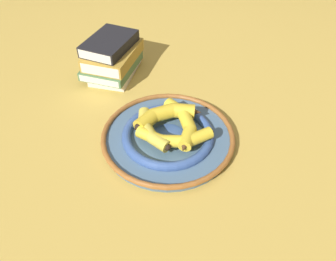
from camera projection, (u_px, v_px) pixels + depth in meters
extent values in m
plane|color=gold|center=(181.00, 148.00, 0.84)|extent=(2.80, 2.80, 0.00)
cylinder|color=slate|center=(168.00, 138.00, 0.85)|extent=(0.33, 0.33, 0.02)
torus|color=#385699|center=(168.00, 135.00, 0.85)|extent=(0.24, 0.24, 0.02)
cylinder|color=#385699|center=(168.00, 136.00, 0.85)|extent=(0.09, 0.09, 0.00)
torus|color=#995B28|center=(168.00, 135.00, 0.85)|extent=(0.35, 0.35, 0.01)
cylinder|color=yellow|center=(187.00, 138.00, 0.80)|extent=(0.06, 0.07, 0.03)
cylinder|color=yellow|center=(187.00, 122.00, 0.84)|extent=(0.04, 0.07, 0.03)
cylinder|color=yellow|center=(176.00, 109.00, 0.88)|extent=(0.05, 0.07, 0.03)
sphere|color=yellow|center=(190.00, 130.00, 0.82)|extent=(0.03, 0.03, 0.03)
sphere|color=yellow|center=(184.00, 114.00, 0.86)|extent=(0.03, 0.03, 0.03)
cone|color=#472D19|center=(184.00, 147.00, 0.77)|extent=(0.04, 0.04, 0.03)
sphere|color=black|center=(168.00, 103.00, 0.89)|extent=(0.02, 0.02, 0.02)
cylinder|color=gold|center=(184.00, 111.00, 0.87)|extent=(0.07, 0.06, 0.04)
cylinder|color=gold|center=(163.00, 113.00, 0.86)|extent=(0.06, 0.04, 0.04)
cylinder|color=gold|center=(146.00, 121.00, 0.84)|extent=(0.07, 0.06, 0.04)
sphere|color=gold|center=(173.00, 110.00, 0.87)|extent=(0.04, 0.04, 0.04)
sphere|color=gold|center=(153.00, 116.00, 0.85)|extent=(0.04, 0.04, 0.04)
cone|color=#472D19|center=(195.00, 112.00, 0.86)|extent=(0.04, 0.04, 0.03)
sphere|color=black|center=(139.00, 127.00, 0.82)|extent=(0.02, 0.02, 0.02)
cylinder|color=gold|center=(144.00, 118.00, 0.85)|extent=(0.05, 0.06, 0.03)
cylinder|color=gold|center=(148.00, 131.00, 0.82)|extent=(0.03, 0.05, 0.03)
cylinder|color=gold|center=(159.00, 142.00, 0.79)|extent=(0.05, 0.06, 0.03)
sphere|color=gold|center=(144.00, 125.00, 0.83)|extent=(0.03, 0.03, 0.03)
sphere|color=gold|center=(152.00, 137.00, 0.80)|extent=(0.03, 0.03, 0.03)
cone|color=#472D19|center=(145.00, 112.00, 0.87)|extent=(0.03, 0.03, 0.02)
sphere|color=black|center=(167.00, 147.00, 0.78)|extent=(0.02, 0.02, 0.02)
cylinder|color=yellow|center=(150.00, 136.00, 0.80)|extent=(0.06, 0.07, 0.03)
cylinder|color=yellow|center=(174.00, 141.00, 0.79)|extent=(0.07, 0.05, 0.03)
cylinder|color=yellow|center=(199.00, 137.00, 0.80)|extent=(0.07, 0.04, 0.03)
sphere|color=yellow|center=(161.00, 141.00, 0.79)|extent=(0.03, 0.03, 0.03)
sphere|color=yellow|center=(188.00, 141.00, 0.79)|extent=(0.03, 0.03, 0.03)
cone|color=#472D19|center=(139.00, 131.00, 0.82)|extent=(0.03, 0.04, 0.02)
sphere|color=black|center=(210.00, 132.00, 0.81)|extent=(0.02, 0.02, 0.02)
cube|color=silver|center=(116.00, 70.00, 1.08)|extent=(0.20, 0.22, 0.02)
cube|color=white|center=(115.00, 71.00, 1.07)|extent=(0.19, 0.21, 0.02)
cube|color=#4C754C|center=(112.00, 65.00, 1.06)|extent=(0.23, 0.24, 0.03)
cube|color=white|center=(111.00, 66.00, 1.05)|extent=(0.22, 0.22, 0.02)
cube|color=#B28933|center=(113.00, 55.00, 1.04)|extent=(0.23, 0.24, 0.04)
cube|color=white|center=(112.00, 56.00, 1.04)|extent=(0.21, 0.22, 0.03)
cube|color=black|center=(110.00, 43.00, 1.02)|extent=(0.21, 0.21, 0.03)
cube|color=white|center=(109.00, 44.00, 1.01)|extent=(0.20, 0.20, 0.03)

